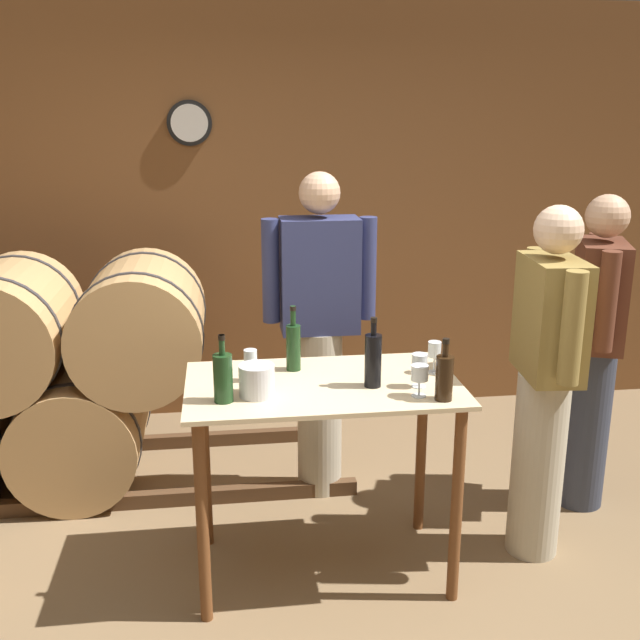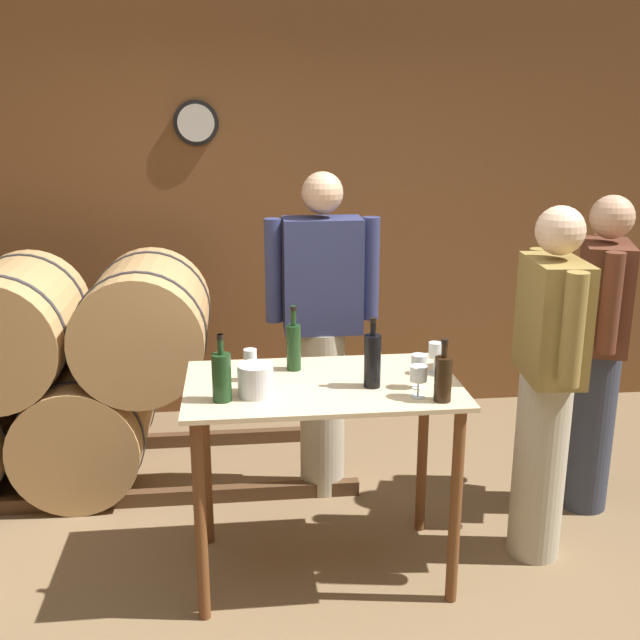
{
  "view_description": "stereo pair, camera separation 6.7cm",
  "coord_description": "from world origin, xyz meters",
  "px_view_note": "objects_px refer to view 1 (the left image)",
  "views": [
    {
      "loc": [
        -0.42,
        -2.49,
        2.05
      ],
      "look_at": [
        -0.01,
        0.57,
        1.16
      ],
      "focal_mm": 42.0,
      "sensor_mm": 36.0,
      "label": 1
    },
    {
      "loc": [
        -0.35,
        -2.5,
        2.05
      ],
      "look_at": [
        -0.01,
        0.57,
        1.16
      ],
      "focal_mm": 42.0,
      "sensor_mm": 36.0,
      "label": 2
    }
  ],
  "objects_px": {
    "wine_glass_near_left": "(250,358)",
    "person_visitor_with_scarf": "(320,329)",
    "person_host": "(594,348)",
    "person_visitor_bearded": "(545,379)",
    "wine_bottle_left": "(293,345)",
    "wine_glass_near_center": "(420,374)",
    "wine_bottle_far_left": "(223,377)",
    "wine_glass_far_side": "(434,351)",
    "wine_bottle_right": "(444,376)",
    "wine_bottle_center": "(373,359)",
    "ice_bucket": "(257,381)",
    "wine_glass_near_right": "(419,363)"
  },
  "relations": [
    {
      "from": "ice_bucket",
      "to": "wine_bottle_left",
      "type": "bearing_deg",
      "value": 58.72
    },
    {
      "from": "wine_bottle_center",
      "to": "wine_glass_far_side",
      "type": "height_order",
      "value": "wine_bottle_center"
    },
    {
      "from": "wine_glass_near_right",
      "to": "person_visitor_with_scarf",
      "type": "xyz_separation_m",
      "value": [
        -0.31,
        0.85,
        -0.1
      ]
    },
    {
      "from": "person_host",
      "to": "wine_glass_near_left",
      "type": "bearing_deg",
      "value": -168.34
    },
    {
      "from": "ice_bucket",
      "to": "wine_bottle_right",
      "type": "bearing_deg",
      "value": -10.67
    },
    {
      "from": "wine_bottle_far_left",
      "to": "wine_bottle_center",
      "type": "xyz_separation_m",
      "value": [
        0.62,
        0.09,
        0.02
      ]
    },
    {
      "from": "wine_bottle_left",
      "to": "wine_glass_near_center",
      "type": "xyz_separation_m",
      "value": [
        0.47,
        -0.38,
        -0.02
      ]
    },
    {
      "from": "wine_bottle_right",
      "to": "person_visitor_with_scarf",
      "type": "distance_m",
      "value": 1.07
    },
    {
      "from": "wine_glass_near_right",
      "to": "person_visitor_with_scarf",
      "type": "distance_m",
      "value": 0.91
    },
    {
      "from": "ice_bucket",
      "to": "person_visitor_bearded",
      "type": "xyz_separation_m",
      "value": [
        1.3,
        0.14,
        -0.11
      ]
    },
    {
      "from": "wine_glass_near_left",
      "to": "person_visitor_with_scarf",
      "type": "xyz_separation_m",
      "value": [
        0.39,
        0.69,
        -0.09
      ]
    },
    {
      "from": "wine_glass_far_side",
      "to": "person_visitor_bearded",
      "type": "distance_m",
      "value": 0.53
    },
    {
      "from": "wine_glass_far_side",
      "to": "wine_glass_near_right",
      "type": "bearing_deg",
      "value": -124.73
    },
    {
      "from": "wine_glass_near_center",
      "to": "wine_glass_far_side",
      "type": "height_order",
      "value": "wine_glass_far_side"
    },
    {
      "from": "wine_bottle_left",
      "to": "wine_glass_near_right",
      "type": "xyz_separation_m",
      "value": [
        0.5,
        -0.28,
        -0.01
      ]
    },
    {
      "from": "wine_glass_near_left",
      "to": "person_visitor_with_scarf",
      "type": "relative_size",
      "value": 0.08
    },
    {
      "from": "person_visitor_with_scarf",
      "to": "wine_glass_near_center",
      "type": "bearing_deg",
      "value": -73.62
    },
    {
      "from": "wine_bottle_far_left",
      "to": "wine_glass_far_side",
      "type": "xyz_separation_m",
      "value": [
        0.92,
        0.21,
        -0.0
      ]
    },
    {
      "from": "wine_glass_near_center",
      "to": "wine_bottle_center",
      "type": "bearing_deg",
      "value": 140.13
    },
    {
      "from": "wine_bottle_far_left",
      "to": "wine_bottle_right",
      "type": "height_order",
      "value": "wine_bottle_far_left"
    },
    {
      "from": "wine_glass_near_right",
      "to": "wine_bottle_center",
      "type": "bearing_deg",
      "value": 170.13
    },
    {
      "from": "wine_bottle_center",
      "to": "ice_bucket",
      "type": "relative_size",
      "value": 2.06
    },
    {
      "from": "wine_bottle_right",
      "to": "person_host",
      "type": "height_order",
      "value": "person_host"
    },
    {
      "from": "wine_bottle_left",
      "to": "wine_glass_near_center",
      "type": "bearing_deg",
      "value": -39.0
    },
    {
      "from": "wine_glass_near_center",
      "to": "person_visitor_bearded",
      "type": "xyz_separation_m",
      "value": [
        0.65,
        0.23,
        -0.14
      ]
    },
    {
      "from": "wine_bottle_left",
      "to": "wine_glass_near_right",
      "type": "height_order",
      "value": "wine_bottle_left"
    },
    {
      "from": "ice_bucket",
      "to": "wine_glass_far_side",
      "type": "bearing_deg",
      "value": 12.24
    },
    {
      "from": "wine_bottle_left",
      "to": "person_visitor_bearded",
      "type": "relative_size",
      "value": 0.18
    },
    {
      "from": "wine_bottle_far_left",
      "to": "person_visitor_bearded",
      "type": "xyz_separation_m",
      "value": [
        1.43,
        0.18,
        -0.15
      ]
    },
    {
      "from": "person_visitor_bearded",
      "to": "wine_glass_near_center",
      "type": "bearing_deg",
      "value": -160.28
    },
    {
      "from": "wine_glass_near_left",
      "to": "person_visitor_with_scarf",
      "type": "distance_m",
      "value": 0.8
    },
    {
      "from": "person_visitor_with_scarf",
      "to": "person_visitor_bearded",
      "type": "bearing_deg",
      "value": -38.07
    },
    {
      "from": "wine_glass_near_right",
      "to": "person_visitor_with_scarf",
      "type": "relative_size",
      "value": 0.08
    },
    {
      "from": "wine_bottle_left",
      "to": "wine_glass_near_left",
      "type": "height_order",
      "value": "wine_bottle_left"
    },
    {
      "from": "ice_bucket",
      "to": "wine_glass_near_center",
      "type": "bearing_deg",
      "value": -7.98
    },
    {
      "from": "wine_glass_near_center",
      "to": "wine_bottle_left",
      "type": "bearing_deg",
      "value": 141.0
    },
    {
      "from": "wine_bottle_left",
      "to": "person_visitor_with_scarf",
      "type": "xyz_separation_m",
      "value": [
        0.19,
        0.57,
        -0.1
      ]
    },
    {
      "from": "wine_glass_far_side",
      "to": "person_visitor_bearded",
      "type": "xyz_separation_m",
      "value": [
        0.51,
        -0.03,
        -0.14
      ]
    },
    {
      "from": "wine_glass_near_center",
      "to": "person_host",
      "type": "relative_size",
      "value": 0.08
    },
    {
      "from": "person_host",
      "to": "person_visitor_bearded",
      "type": "bearing_deg",
      "value": -137.41
    },
    {
      "from": "wine_bottle_left",
      "to": "wine_glass_near_center",
      "type": "relative_size",
      "value": 2.22
    },
    {
      "from": "wine_bottle_far_left",
      "to": "wine_bottle_left",
      "type": "relative_size",
      "value": 0.94
    },
    {
      "from": "wine_bottle_far_left",
      "to": "wine_glass_near_left",
      "type": "relative_size",
      "value": 1.98
    },
    {
      "from": "wine_glass_far_side",
      "to": "person_visitor_bearded",
      "type": "height_order",
      "value": "person_visitor_bearded"
    },
    {
      "from": "wine_bottle_center",
      "to": "person_host",
      "type": "bearing_deg",
      "value": 21.57
    },
    {
      "from": "wine_bottle_right",
      "to": "ice_bucket",
      "type": "distance_m",
      "value": 0.75
    },
    {
      "from": "wine_bottle_right",
      "to": "wine_glass_near_center",
      "type": "distance_m",
      "value": 0.1
    },
    {
      "from": "wine_bottle_far_left",
      "to": "ice_bucket",
      "type": "relative_size",
      "value": 1.9
    },
    {
      "from": "wine_bottle_center",
      "to": "ice_bucket",
      "type": "distance_m",
      "value": 0.49
    },
    {
      "from": "wine_bottle_far_left",
      "to": "wine_bottle_center",
      "type": "bearing_deg",
      "value": 7.99
    }
  ]
}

